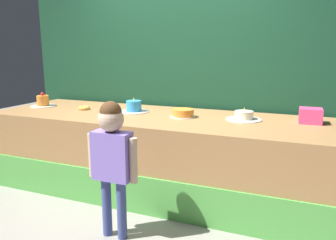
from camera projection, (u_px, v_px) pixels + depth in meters
ground_plane at (131, 211)px, 3.18m from camera, size 12.00×12.00×0.00m
stage_platform at (155, 153)px, 3.62m from camera, size 3.64×1.19×0.85m
curtain_backdrop at (178, 54)px, 4.02m from camera, size 4.18×0.08×2.99m
child_figure at (112, 152)px, 2.60m from camera, size 0.44×0.20×1.15m
pink_box at (310, 116)px, 3.14m from camera, size 0.21×0.19×0.15m
donut at (84, 108)px, 3.87m from camera, size 0.13×0.13×0.04m
cake_far_left at (43, 102)px, 4.09m from camera, size 0.31×0.31×0.18m
cake_center_left at (134, 107)px, 3.72m from camera, size 0.34×0.34×0.17m
cake_center_right at (183, 113)px, 3.43m from camera, size 0.27×0.27×0.09m
cake_far_right at (244, 116)px, 3.29m from camera, size 0.36×0.36×0.14m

